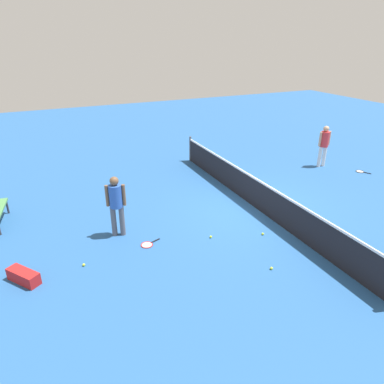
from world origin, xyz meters
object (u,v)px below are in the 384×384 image
object	(u,v)px
tennis_ball_by_net	(211,237)
tennis_ball_midcourt	(84,265)
player_far_side	(324,143)
tennis_ball_baseline	(271,268)
player_near_side	(116,201)
equipment_bag	(22,276)
tennis_ball_near_player	(263,234)
tennis_racket_far_player	(361,172)
tennis_racket_near_player	(148,244)

from	to	relation	value
tennis_ball_by_net	tennis_ball_midcourt	bearing A→B (deg)	-91.91
player_far_side	tennis_ball_baseline	bearing A→B (deg)	-50.77
player_near_side	player_far_side	size ratio (longest dim) A/B	1.00
equipment_bag	tennis_ball_baseline	bearing A→B (deg)	69.92
tennis_ball_midcourt	tennis_ball_near_player	bearing A→B (deg)	83.16
tennis_ball_near_player	tennis_racket_far_player	bearing A→B (deg)	110.92
tennis_racket_far_player	tennis_ball_by_net	size ratio (longest dim) A/B	9.09
player_far_side	tennis_ball_by_net	bearing A→B (deg)	-64.88
player_far_side	tennis_ball_baseline	distance (m)	7.98
tennis_ball_by_net	tennis_ball_midcourt	world-z (taller)	same
player_near_side	tennis_ball_by_net	distance (m)	2.69
player_far_side	tennis_ball_midcourt	world-z (taller)	player_far_side
player_far_side	tennis_racket_far_player	distance (m)	1.83
tennis_racket_near_player	tennis_ball_midcourt	xyz separation A→B (m)	(0.26, -1.66, 0.02)
tennis_racket_near_player	tennis_racket_far_player	xyz separation A→B (m)	(-1.63, 9.42, 0.00)
tennis_racket_near_player	tennis_ball_baseline	distance (m)	3.18
tennis_racket_near_player	tennis_ball_by_net	distance (m)	1.70
player_near_side	tennis_ball_midcourt	bearing A→B (deg)	-45.79
tennis_ball_near_player	tennis_ball_midcourt	bearing A→B (deg)	-96.84
tennis_ball_near_player	tennis_ball_by_net	xyz separation A→B (m)	(-0.45, -1.36, 0.00)
equipment_bag	player_far_side	bearing A→B (deg)	105.14
player_far_side	equipment_bag	bearing A→B (deg)	-74.86
tennis_racket_far_player	tennis_ball_by_net	distance (m)	8.02
tennis_ball_baseline	equipment_bag	size ratio (longest dim) A/B	0.08
tennis_ball_by_net	tennis_ball_midcourt	distance (m)	3.32
tennis_racket_near_player	tennis_ball_near_player	distance (m)	3.13
player_near_side	tennis_ball_midcourt	distance (m)	1.83
tennis_ball_near_player	player_near_side	bearing A→B (deg)	-114.65
player_near_side	tennis_ball_midcourt	xyz separation A→B (m)	(1.08, -1.11, -0.98)
tennis_racket_near_player	tennis_ball_near_player	bearing A→B (deg)	74.80
tennis_racket_far_player	tennis_ball_midcourt	xyz separation A→B (m)	(1.89, -11.08, 0.02)
tennis_racket_far_player	equipment_bag	xyz separation A→B (m)	(1.90, -12.38, 0.13)
player_near_side	tennis_ball_by_net	world-z (taller)	player_near_side
tennis_racket_far_player	tennis_ball_near_player	world-z (taller)	tennis_ball_near_player
tennis_ball_near_player	tennis_ball_by_net	distance (m)	1.44
player_near_side	tennis_ball_baseline	xyz separation A→B (m)	(3.02, 2.85, -0.98)
tennis_racket_near_player	equipment_bag	distance (m)	2.98
tennis_racket_far_player	tennis_ball_midcourt	bearing A→B (deg)	-80.34
tennis_racket_far_player	tennis_ball_midcourt	world-z (taller)	tennis_ball_midcourt
player_near_side	tennis_ball_baseline	size ratio (longest dim) A/B	25.76
tennis_ball_by_net	equipment_bag	xyz separation A→B (m)	(-0.10, -4.62, 0.11)
player_far_side	tennis_racket_far_player	size ratio (longest dim) A/B	2.83
tennis_racket_near_player	tennis_ball_baseline	bearing A→B (deg)	46.30
player_near_side	equipment_bag	size ratio (longest dim) A/B	2.10
tennis_ball_near_player	tennis_ball_by_net	world-z (taller)	same
tennis_ball_by_net	equipment_bag	world-z (taller)	equipment_bag
tennis_ball_midcourt	player_far_side	bearing A→B (deg)	106.91
player_far_side	tennis_racket_near_player	size ratio (longest dim) A/B	2.81
equipment_bag	tennis_ball_near_player	bearing A→B (deg)	84.79
tennis_racket_far_player	player_far_side	bearing A→B (deg)	-140.34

